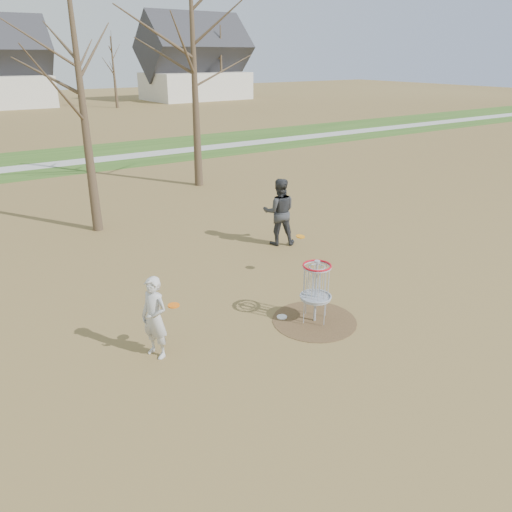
{
  "coord_description": "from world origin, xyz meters",
  "views": [
    {
      "loc": [
        -6.21,
        -7.09,
        5.28
      ],
      "look_at": [
        -0.5,
        1.5,
        1.1
      ],
      "focal_mm": 35.0,
      "sensor_mm": 36.0,
      "label": 1
    }
  ],
  "objects_px": {
    "player_standing": "(155,318)",
    "disc_golf_basket": "(316,282)",
    "player_throwing": "(279,212)",
    "disc_grounded": "(282,317)"
  },
  "relations": [
    {
      "from": "player_standing",
      "to": "disc_golf_basket",
      "type": "distance_m",
      "value": 3.37
    },
    {
      "from": "disc_grounded",
      "to": "disc_golf_basket",
      "type": "bearing_deg",
      "value": -44.83
    },
    {
      "from": "disc_golf_basket",
      "to": "player_throwing",
      "type": "bearing_deg",
      "value": 63.26
    },
    {
      "from": "player_throwing",
      "to": "disc_grounded",
      "type": "xyz_separation_m",
      "value": [
        -2.62,
        -3.73,
        -0.97
      ]
    },
    {
      "from": "disc_grounded",
      "to": "disc_golf_basket",
      "type": "height_order",
      "value": "disc_golf_basket"
    },
    {
      "from": "player_standing",
      "to": "disc_golf_basket",
      "type": "relative_size",
      "value": 1.18
    },
    {
      "from": "player_standing",
      "to": "player_throwing",
      "type": "xyz_separation_m",
      "value": [
        5.43,
        3.58,
        0.2
      ]
    },
    {
      "from": "player_throwing",
      "to": "disc_golf_basket",
      "type": "relative_size",
      "value": 1.47
    },
    {
      "from": "player_standing",
      "to": "disc_golf_basket",
      "type": "bearing_deg",
      "value": 57.08
    },
    {
      "from": "player_throwing",
      "to": "disc_grounded",
      "type": "distance_m",
      "value": 4.66
    }
  ]
}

